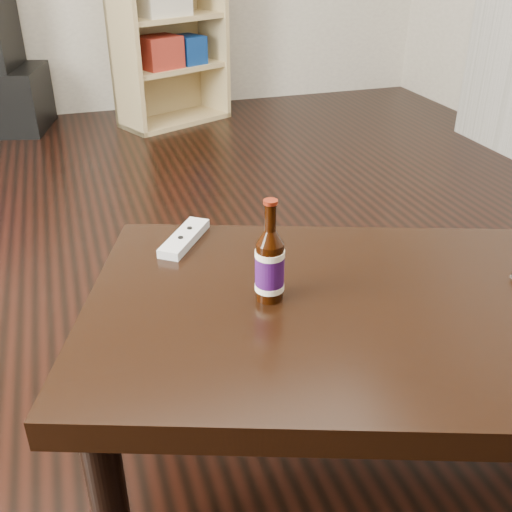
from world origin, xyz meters
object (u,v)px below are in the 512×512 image
object	(u,v)px
beer_bottle	(270,265)
remote	(184,238)
bookshelf	(165,13)
coffee_table	(379,328)

from	to	relation	value
beer_bottle	remote	distance (m)	0.34
bookshelf	remote	bearing A→B (deg)	-124.06
coffee_table	remote	size ratio (longest dim) A/B	7.38
bookshelf	remote	world-z (taller)	bookshelf
bookshelf	beer_bottle	xyz separation A→B (m)	(-0.34, -2.98, -0.14)
bookshelf	beer_bottle	world-z (taller)	bookshelf
beer_bottle	coffee_table	bearing A→B (deg)	-23.56
coffee_table	remote	distance (m)	0.53
bookshelf	beer_bottle	size ratio (longest dim) A/B	5.84
bookshelf	beer_bottle	distance (m)	3.00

